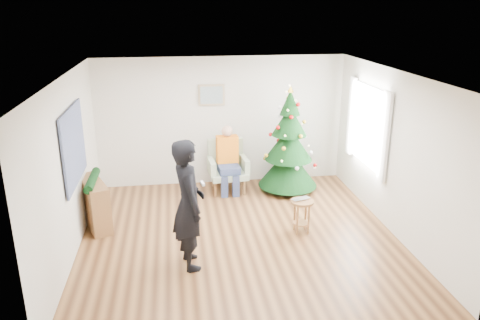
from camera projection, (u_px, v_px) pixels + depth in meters
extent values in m
plane|color=brown|center=(239.00, 237.00, 7.54)|extent=(5.00, 5.00, 0.00)
plane|color=white|center=(239.00, 75.00, 6.71)|extent=(5.00, 5.00, 0.00)
plane|color=silver|center=(222.00, 121.00, 9.47)|extent=(5.00, 0.00, 5.00)
plane|color=silver|center=(274.00, 238.00, 4.78)|extent=(5.00, 0.00, 5.00)
plane|color=silver|center=(69.00, 168.00, 6.78)|extent=(0.00, 5.00, 5.00)
plane|color=silver|center=(394.00, 153.00, 7.47)|extent=(0.00, 5.00, 5.00)
cube|color=white|center=(368.00, 126.00, 8.34)|extent=(0.04, 1.30, 1.40)
cube|color=white|center=(385.00, 137.00, 7.63)|extent=(0.05, 0.25, 1.50)
cube|color=white|center=(351.00, 116.00, 9.04)|extent=(0.05, 0.25, 1.50)
cylinder|color=#3F2816|center=(287.00, 183.00, 9.39)|extent=(0.09, 0.09, 0.27)
cone|color=black|center=(288.00, 167.00, 9.28)|extent=(1.17, 1.17, 0.76)
cone|color=black|center=(289.00, 143.00, 9.12)|extent=(0.93, 0.93, 0.67)
cone|color=black|center=(290.00, 120.00, 8.98)|extent=(0.68, 0.68, 0.58)
cone|color=black|center=(290.00, 102.00, 8.86)|extent=(0.39, 0.39, 0.49)
cone|color=gold|center=(291.00, 89.00, 8.78)|extent=(0.13, 0.13, 0.13)
cylinder|color=brown|center=(302.00, 202.00, 7.52)|extent=(0.37, 0.37, 0.04)
cylinder|color=brown|center=(301.00, 223.00, 7.64)|extent=(0.28, 0.28, 0.02)
imported|color=silver|center=(302.00, 200.00, 7.51)|extent=(0.35, 0.29, 0.02)
cube|color=#99AD8B|center=(228.00, 174.00, 9.26)|extent=(0.75, 0.70, 0.12)
cube|color=#99AD8B|center=(225.00, 153.00, 9.44)|extent=(0.71, 0.17, 0.60)
cube|color=#99AD8B|center=(212.00, 167.00, 9.15)|extent=(0.14, 0.56, 0.30)
cube|color=#99AD8B|center=(245.00, 165.00, 9.28)|extent=(0.14, 0.56, 0.30)
cube|color=navy|center=(229.00, 169.00, 9.15)|extent=(0.43, 0.45, 0.14)
cube|color=orange|center=(227.00, 149.00, 9.25)|extent=(0.44, 0.25, 0.55)
sphere|color=tan|center=(227.00, 131.00, 9.11)|extent=(0.22, 0.22, 0.22)
imported|color=black|center=(188.00, 205.00, 6.45)|extent=(0.57, 0.75, 1.87)
cube|color=white|center=(203.00, 183.00, 6.35)|extent=(0.06, 0.13, 0.04)
cube|color=brown|center=(95.00, 204.00, 7.80)|extent=(0.65, 1.04, 0.80)
cylinder|color=black|center=(92.00, 180.00, 7.66)|extent=(0.14, 0.90, 0.14)
cube|color=black|center=(74.00, 146.00, 6.99)|extent=(0.03, 1.50, 1.15)
cube|color=tan|center=(211.00, 95.00, 9.24)|extent=(0.52, 0.03, 0.42)
cube|color=gray|center=(211.00, 95.00, 9.22)|extent=(0.44, 0.02, 0.34)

